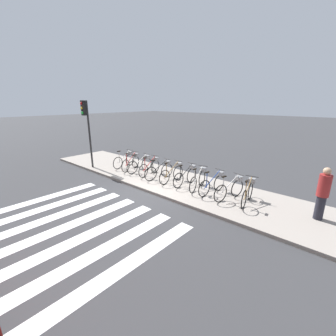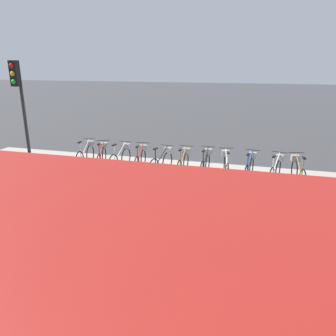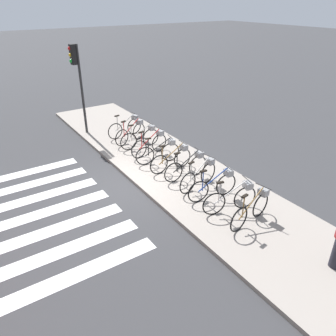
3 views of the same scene
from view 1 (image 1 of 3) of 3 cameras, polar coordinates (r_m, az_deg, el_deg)
name	(u,v)px [view 1 (image 1 of 3)]	position (r m, az deg, el deg)	size (l,w,h in m)	color
ground_plane	(149,193)	(9.39, -4.90, -6.38)	(120.00, 120.00, 0.00)	#38383A
sidewalk	(173,182)	(10.44, 1.33, -3.56)	(16.43, 3.15, 0.12)	#9E9389
road_crosswalk	(9,250)	(7.33, -35.36, -16.64)	(5.85, 8.00, 0.01)	silver
parked_bicycle_0	(125,159)	(12.76, -10.81, 2.21)	(0.46, 1.59, 0.98)	black
parked_bicycle_1	(132,162)	(12.18, -9.22, 1.61)	(0.59, 1.55, 0.98)	black
parked_bicycle_2	(141,164)	(11.71, -6.86, 1.11)	(0.46, 1.60, 0.98)	black
parked_bicycle_3	(151,166)	(11.19, -4.45, 0.44)	(0.46, 1.59, 0.98)	black
parked_bicycle_4	(161,170)	(10.58, -1.89, -0.46)	(0.52, 1.57, 0.98)	black
parked_bicycle_5	(173,172)	(10.19, 1.23, -1.13)	(0.46, 1.60, 0.98)	black
parked_bicycle_6	(187,175)	(9.84, 4.74, -1.83)	(0.46, 1.60, 0.98)	black
parked_bicycle_7	(199,179)	(9.46, 7.80, -2.70)	(0.47, 1.58, 0.98)	black
parked_bicycle_8	(214,183)	(9.08, 11.48, -3.70)	(0.46, 1.59, 0.98)	black
parked_bicycle_9	(231,188)	(8.72, 15.68, -4.87)	(0.55, 1.56, 0.98)	black
parked_bicycle_10	(248,192)	(8.56, 19.70, -5.67)	(0.46, 1.58, 0.98)	black
pedestrian	(323,193)	(8.28, 34.64, -5.18)	(0.34, 0.34, 1.67)	#23232D
traffic_light	(86,120)	(12.79, -20.05, 11.29)	(0.24, 0.40, 3.58)	#2D2D2D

